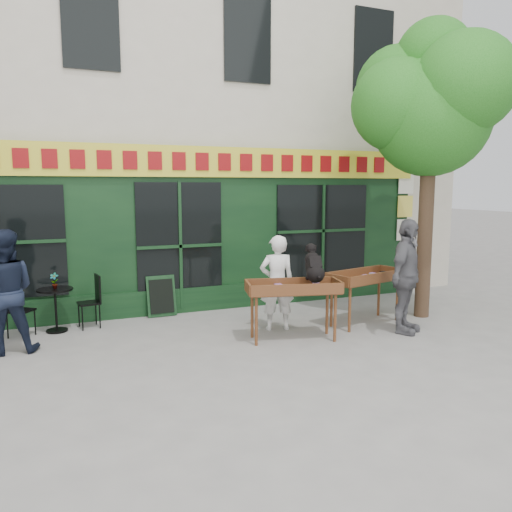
# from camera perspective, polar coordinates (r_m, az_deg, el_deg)

# --- Properties ---
(ground) EXTENTS (80.00, 80.00, 0.00)m
(ground) POSITION_cam_1_polar(r_m,az_deg,el_deg) (8.06, -4.59, -10.28)
(ground) COLOR slate
(ground) RESTS_ON ground
(building) EXTENTS (14.00, 7.26, 10.00)m
(building) POSITION_cam_1_polar(r_m,az_deg,el_deg) (13.70, -12.72, 18.10)
(building) COLOR beige
(building) RESTS_ON ground
(street_tree) EXTENTS (3.05, 2.90, 5.60)m
(street_tree) POSITION_cam_1_polar(r_m,az_deg,el_deg) (10.24, 19.36, 16.45)
(street_tree) COLOR #382619
(street_tree) RESTS_ON ground
(book_cart_center) EXTENTS (1.60, 0.94, 0.99)m
(book_cart_center) POSITION_cam_1_polar(r_m,az_deg,el_deg) (8.20, 4.28, -4.00)
(book_cart_center) COLOR brown
(book_cart_center) RESTS_ON ground
(dog) EXTENTS (0.46, 0.66, 0.60)m
(dog) POSITION_cam_1_polar(r_m,az_deg,el_deg) (8.24, 6.66, -0.68)
(dog) COLOR black
(dog) RESTS_ON book_cart_center
(woman) EXTENTS (0.69, 0.53, 1.68)m
(woman) POSITION_cam_1_polar(r_m,az_deg,el_deg) (8.78, 2.41, -3.07)
(woman) COLOR white
(woman) RESTS_ON ground
(book_cart_right) EXTENTS (1.61, 0.98, 0.99)m
(book_cart_right) POSITION_cam_1_polar(r_m,az_deg,el_deg) (9.37, 12.44, -2.66)
(book_cart_right) COLOR brown
(book_cart_right) RESTS_ON ground
(man_right) EXTENTS (1.23, 1.06, 1.98)m
(man_right) POSITION_cam_1_polar(r_m,az_deg,el_deg) (8.93, 16.77, -2.25)
(man_right) COLOR #535357
(man_right) RESTS_ON ground
(bistro_table) EXTENTS (0.60, 0.60, 0.76)m
(bistro_table) POSITION_cam_1_polar(r_m,az_deg,el_deg) (9.36, -21.95, -4.81)
(bistro_table) COLOR black
(bistro_table) RESTS_ON ground
(bistro_chair_left) EXTENTS (0.51, 0.51, 0.95)m
(bistro_chair_left) POSITION_cam_1_polar(r_m,az_deg,el_deg) (9.33, -25.78, -4.97)
(bistro_chair_left) COLOR black
(bistro_chair_left) RESTS_ON ground
(bistro_chair_right) EXTENTS (0.41, 0.41, 0.95)m
(bistro_chair_right) POSITION_cam_1_polar(r_m,az_deg,el_deg) (9.43, -18.07, -4.43)
(bistro_chair_right) COLOR black
(bistro_chair_right) RESTS_ON ground
(potted_plant) EXTENTS (0.17, 0.15, 0.28)m
(potted_plant) POSITION_cam_1_polar(r_m,az_deg,el_deg) (9.29, -22.06, -2.64)
(potted_plant) COLOR gray
(potted_plant) RESTS_ON bistro_table
(man_left) EXTENTS (0.94, 0.74, 1.89)m
(man_left) POSITION_cam_1_polar(r_m,az_deg,el_deg) (8.43, -26.84, -3.66)
(man_left) COLOR black
(man_left) RESTS_ON ground
(chalkboard) EXTENTS (0.57, 0.21, 0.79)m
(chalkboard) POSITION_cam_1_polar(r_m,az_deg,el_deg) (9.91, -10.76, -4.53)
(chalkboard) COLOR black
(chalkboard) RESTS_ON ground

